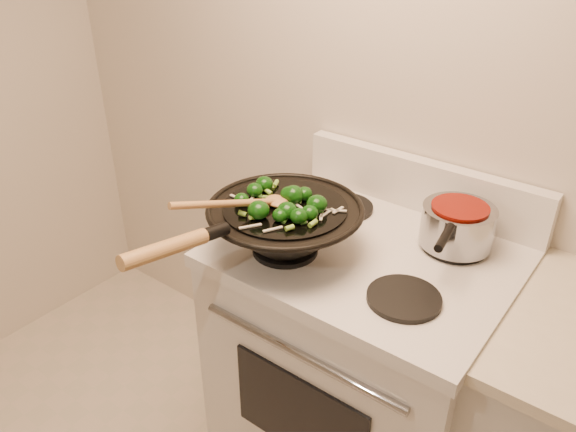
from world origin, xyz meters
The scene contains 5 objects.
stove centered at (-0.12, 1.17, 0.47)m, with size 0.78×0.67×1.08m.
wok centered at (-0.30, 1.01, 1.00)m, with size 0.42×0.69×0.20m.
stirfry centered at (-0.30, 1.01, 1.08)m, with size 0.30×0.26×0.05m.
wooden_spoon centered at (-0.35, 0.93, 1.09)m, with size 0.14×0.33×0.10m.
saucepan centered at (0.06, 1.32, 0.99)m, with size 0.20×0.32×0.12m.
Camera 1 is at (0.49, -0.00, 1.76)m, focal length 35.00 mm.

